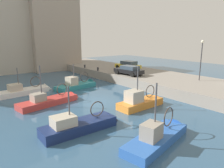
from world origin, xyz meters
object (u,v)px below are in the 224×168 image
(fishing_boat_navy, at_px, (83,129))
(mooring_bollard_mid, at_px, (98,69))
(fishing_boat_orange, at_px, (142,104))
(parked_car_black, at_px, (129,70))
(fishing_boat_teal, at_px, (78,87))
(quay_streetlamp, at_px, (202,54))
(fishing_boat_white, at_px, (27,93))
(fishing_boat_blue, at_px, (159,139))
(fishing_boat_red, at_px, (52,103))
(mooring_bollard_north, at_px, (85,66))
(parked_car_yellow, at_px, (128,65))

(fishing_boat_navy, relative_size, mooring_bollard_mid, 11.12)
(fishing_boat_orange, xyz_separation_m, parked_car_black, (5.86, 8.28, 1.68))
(fishing_boat_teal, distance_m, quay_streetlamp, 15.65)
(fishing_boat_teal, distance_m, mooring_bollard_mid, 6.87)
(fishing_boat_white, bearing_deg, fishing_boat_blue, -79.30)
(fishing_boat_red, relative_size, quay_streetlamp, 1.40)
(fishing_boat_blue, height_order, mooring_bollard_north, fishing_boat_blue)
(fishing_boat_navy, distance_m, mooring_bollard_mid, 18.95)
(fishing_boat_red, relative_size, parked_car_yellow, 1.50)
(fishing_boat_teal, bearing_deg, quay_streetlamp, -41.62)
(fishing_boat_teal, bearing_deg, parked_car_black, -15.44)
(fishing_boat_blue, xyz_separation_m, mooring_bollard_north, (8.49, 23.34, 1.35))
(fishing_boat_blue, xyz_separation_m, parked_car_black, (9.87, 13.66, 1.75))
(fishing_boat_blue, xyz_separation_m, fishing_boat_orange, (4.01, 5.38, 0.07))
(fishing_boat_orange, height_order, mooring_bollard_north, fishing_boat_orange)
(fishing_boat_white, bearing_deg, fishing_boat_orange, -57.90)
(fishing_boat_teal, relative_size, parked_car_yellow, 1.40)
(mooring_bollard_north, relative_size, quay_streetlamp, 0.11)
(mooring_bollard_mid, distance_m, mooring_bollard_north, 4.00)
(fishing_boat_orange, height_order, parked_car_black, fishing_boat_orange)
(parked_car_black, xyz_separation_m, parked_car_yellow, (3.37, 3.89, 0.02))
(fishing_boat_navy, distance_m, parked_car_yellow, 21.02)
(fishing_boat_teal, height_order, fishing_boat_navy, fishing_boat_navy)
(fishing_boat_red, xyz_separation_m, parked_car_yellow, (15.62, 6.14, 1.80))
(fishing_boat_red, height_order, mooring_bollard_north, fishing_boat_red)
(fishing_boat_orange, xyz_separation_m, quay_streetlamp, (10.13, 0.21, 4.26))
(mooring_bollard_north, xyz_separation_m, quay_streetlamp, (5.65, -17.74, 2.98))
(mooring_bollard_north, bearing_deg, fishing_boat_orange, -104.01)
(quay_streetlamp, bearing_deg, fishing_boat_white, 147.00)
(parked_car_black, bearing_deg, fishing_boat_navy, -144.09)
(fishing_boat_orange, distance_m, fishing_boat_red, 8.79)
(mooring_bollard_north, bearing_deg, parked_car_black, -81.88)
(fishing_boat_orange, relative_size, fishing_boat_red, 0.81)
(fishing_boat_navy, bearing_deg, mooring_bollard_north, 58.82)
(fishing_boat_blue, relative_size, quay_streetlamp, 1.33)
(fishing_boat_blue, bearing_deg, parked_car_yellow, 52.98)
(fishing_boat_white, xyz_separation_m, fishing_boat_red, (0.80, -5.42, -0.01))
(fishing_boat_red, height_order, quay_streetlamp, quay_streetlamp)
(fishing_boat_blue, relative_size, fishing_boat_orange, 1.17)
(fishing_boat_orange, bearing_deg, fishing_boat_teal, 96.25)
(mooring_bollard_mid, height_order, mooring_bollard_north, same)
(fishing_boat_teal, xyz_separation_m, mooring_bollard_north, (5.60, 7.75, 1.34))
(mooring_bollard_mid, bearing_deg, fishing_boat_orange, -107.79)
(parked_car_black, bearing_deg, fishing_boat_teal, 164.56)
(fishing_boat_teal, height_order, quay_streetlamp, quay_streetlamp)
(fishing_boat_navy, xyz_separation_m, fishing_boat_red, (0.63, 7.08, -0.02))
(fishing_boat_white, height_order, mooring_bollard_mid, fishing_boat_white)
(fishing_boat_teal, distance_m, fishing_boat_orange, 10.27)
(fishing_boat_teal, relative_size, mooring_bollard_mid, 11.47)
(fishing_boat_navy, height_order, fishing_boat_red, fishing_boat_red)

